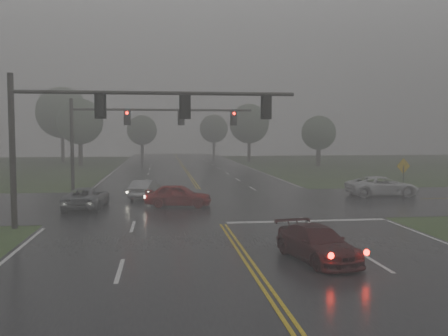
{
  "coord_description": "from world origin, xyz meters",
  "views": [
    {
      "loc": [
        -3.1,
        -10.78,
        4.63
      ],
      "look_at": [
        0.31,
        16.0,
        2.75
      ],
      "focal_mm": 40.0,
      "sensor_mm": 36.0,
      "label": 1
    }
  ],
  "objects": [
    {
      "name": "ground",
      "position": [
        0.0,
        0.0,
        0.0
      ],
      "size": [
        180.0,
        180.0,
        0.0
      ],
      "primitive_type": "plane",
      "color": "#2A461E",
      "rests_on": "ground"
    },
    {
      "name": "main_road",
      "position": [
        0.0,
        20.0,
        0.0
      ],
      "size": [
        18.0,
        160.0,
        0.02
      ],
      "primitive_type": "cube",
      "color": "black",
      "rests_on": "ground"
    },
    {
      "name": "cross_street",
      "position": [
        0.0,
        22.0,
        0.0
      ],
      "size": [
        120.0,
        14.0,
        0.02
      ],
      "primitive_type": "cube",
      "color": "black",
      "rests_on": "ground"
    },
    {
      "name": "stop_bar",
      "position": [
        4.5,
        14.4,
        0.0
      ],
      "size": [
        8.5,
        0.5,
        0.01
      ],
      "primitive_type": "cube",
      "color": "silver",
      "rests_on": "ground"
    },
    {
      "name": "sedan_maroon",
      "position": [
        2.51,
        6.48,
        0.0
      ],
      "size": [
        2.59,
        4.54,
        1.24
      ],
      "primitive_type": "imported",
      "rotation": [
        0.0,
        0.0,
        0.21
      ],
      "color": "#34090B",
      "rests_on": "ground"
    },
    {
      "name": "sedan_red",
      "position": [
        -2.01,
        20.56,
        0.0
      ],
      "size": [
        4.43,
        2.48,
        1.42
      ],
      "primitive_type": "imported",
      "rotation": [
        0.0,
        0.0,
        1.37
      ],
      "color": "maroon",
      "rests_on": "ground"
    },
    {
      "name": "sedan_silver",
      "position": [
        -4.19,
        24.75,
        0.0
      ],
      "size": [
        2.34,
        4.25,
        1.33
      ],
      "primitive_type": "imported",
      "rotation": [
        0.0,
        0.0,
        2.9
      ],
      "color": "gray",
      "rests_on": "ground"
    },
    {
      "name": "car_grey",
      "position": [
        -7.64,
        20.47,
        0.0
      ],
      "size": [
        2.59,
        4.88,
        1.31
      ],
      "primitive_type": "imported",
      "rotation": [
        0.0,
        0.0,
        3.05
      ],
      "color": "#5B5E63",
      "rests_on": "ground"
    },
    {
      "name": "pickup_white",
      "position": [
        13.06,
        23.95,
        0.0
      ],
      "size": [
        5.21,
        2.41,
        1.45
      ],
      "primitive_type": "imported",
      "rotation": [
        0.0,
        0.0,
        1.57
      ],
      "color": "silver",
      "rests_on": "ground"
    },
    {
      "name": "signal_gantry_near",
      "position": [
        -5.85,
        14.36,
        5.29
      ],
      "size": [
        14.05,
        0.33,
        7.51
      ],
      "color": "black",
      "rests_on": "ground"
    },
    {
      "name": "signal_gantry_far",
      "position": [
        -5.52,
        30.76,
        5.27
      ],
      "size": [
        14.84,
        0.38,
        7.43
      ],
      "color": "black",
      "rests_on": "ground"
    },
    {
      "name": "sign_diamond_east",
      "position": [
        14.84,
        24.24,
        1.87
      ],
      "size": [
        1.14,
        0.25,
        2.78
      ],
      "rotation": [
        0.0,
        0.0,
        0.18
      ],
      "color": "black",
      "rests_on": "ground"
    },
    {
      "name": "tree_nw_a",
      "position": [
        -14.44,
        62.34,
        6.28
      ],
      "size": [
        6.51,
        6.51,
        9.56
      ],
      "color": "#30261F",
      "rests_on": "ground"
    },
    {
      "name": "tree_ne_a",
      "position": [
        11.08,
        68.56,
        6.16
      ],
      "size": [
        6.38,
        6.38,
        9.37
      ],
      "color": "#30261F",
      "rests_on": "ground"
    },
    {
      "name": "tree_n_mid",
      "position": [
        -6.38,
        79.54,
        5.16
      ],
      "size": [
        5.34,
        5.34,
        7.85
      ],
      "color": "#30261F",
      "rests_on": "ground"
    },
    {
      "name": "tree_e_near",
      "position": [
        19.02,
        57.29,
        4.66
      ],
      "size": [
        4.84,
        4.84,
        7.11
      ],
      "color": "#30261F",
      "rests_on": "ground"
    },
    {
      "name": "tree_nw_b",
      "position": [
        -18.81,
        72.49,
        7.96
      ],
      "size": [
        8.23,
        8.23,
        12.08
      ],
      "color": "#30261F",
      "rests_on": "ground"
    },
    {
      "name": "tree_n_far",
      "position": [
        7.59,
        89.44,
        5.52
      ],
      "size": [
        5.72,
        5.72,
        8.41
      ],
      "color": "#30261F",
      "rests_on": "ground"
    }
  ]
}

